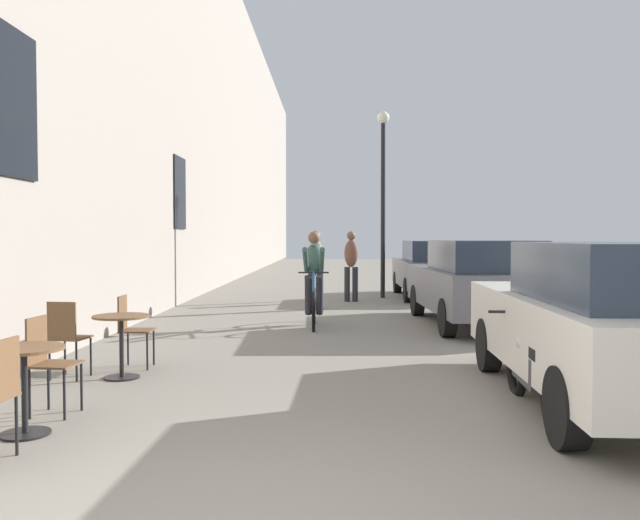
% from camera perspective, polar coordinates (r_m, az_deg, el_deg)
% --- Properties ---
extents(building_facade_left, '(0.54, 68.00, 11.16)m').
position_cam_1_polar(building_facade_left, '(18.11, -11.72, 14.64)').
color(building_facade_left, gray).
rests_on(building_facade_left, ground_plane).
extents(cafe_table_near, '(0.64, 0.64, 0.72)m').
position_cam_1_polar(cafe_table_near, '(5.90, -24.33, -8.82)').
color(cafe_table_near, black).
rests_on(cafe_table_near, ground_plane).
extents(cafe_chair_near_toward_wall, '(0.41, 0.41, 0.89)m').
position_cam_1_polar(cafe_chair_near_toward_wall, '(6.48, -22.61, -7.87)').
color(cafe_chair_near_toward_wall, black).
rests_on(cafe_chair_near_toward_wall, ground_plane).
extents(cafe_table_mid, '(0.64, 0.64, 0.72)m').
position_cam_1_polar(cafe_table_mid, '(7.83, -16.89, -6.07)').
color(cafe_table_mid, black).
rests_on(cafe_table_mid, ground_plane).
extents(cafe_chair_mid_toward_street, '(0.39, 0.39, 0.89)m').
position_cam_1_polar(cafe_chair_mid_toward_street, '(8.42, -16.12, -5.52)').
color(cafe_chair_mid_toward_street, black).
rests_on(cafe_chair_mid_toward_street, ground_plane).
extents(cafe_chair_mid_toward_wall, '(0.43, 0.43, 0.89)m').
position_cam_1_polar(cafe_chair_mid_toward_wall, '(7.97, -21.17, -6.01)').
color(cafe_chair_mid_toward_wall, black).
rests_on(cafe_chair_mid_toward_wall, ground_plane).
extents(cyclist_on_bicycle, '(0.52, 1.76, 1.74)m').
position_cam_1_polar(cyclist_on_bicycle, '(11.83, -0.53, -1.86)').
color(cyclist_on_bicycle, black).
rests_on(cyclist_on_bicycle, ground_plane).
extents(pedestrian_near, '(0.35, 0.26, 1.75)m').
position_cam_1_polar(pedestrian_near, '(14.46, -0.38, -0.45)').
color(pedestrian_near, '#26262D').
rests_on(pedestrian_near, ground_plane).
extents(pedestrian_mid, '(0.36, 0.26, 1.75)m').
position_cam_1_polar(pedestrian_mid, '(16.30, 2.72, -0.17)').
color(pedestrian_mid, '#26262D').
rests_on(pedestrian_mid, ground_plane).
extents(street_lamp, '(0.32, 0.32, 4.90)m').
position_cam_1_polar(street_lamp, '(17.43, 5.51, 6.95)').
color(street_lamp, black).
rests_on(street_lamp, ground_plane).
extents(parked_car_nearest, '(1.97, 4.45, 1.56)m').
position_cam_1_polar(parked_car_nearest, '(6.84, 23.99, -4.90)').
color(parked_car_nearest, beige).
rests_on(parked_car_nearest, ground_plane).
extents(parked_car_second, '(1.97, 4.42, 1.55)m').
position_cam_1_polar(parked_car_second, '(12.16, 13.52, -1.84)').
color(parked_car_second, '#595960').
rests_on(parked_car_second, ground_plane).
extents(parked_car_third, '(1.81, 4.24, 1.51)m').
position_cam_1_polar(parked_car_third, '(17.56, 9.82, -0.71)').
color(parked_car_third, '#595960').
rests_on(parked_car_third, ground_plane).
extents(parked_motorcycle, '(0.62, 2.15, 0.92)m').
position_cam_1_polar(parked_motorcycle, '(6.42, 18.16, -8.92)').
color(parked_motorcycle, black).
rests_on(parked_motorcycle, ground_plane).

